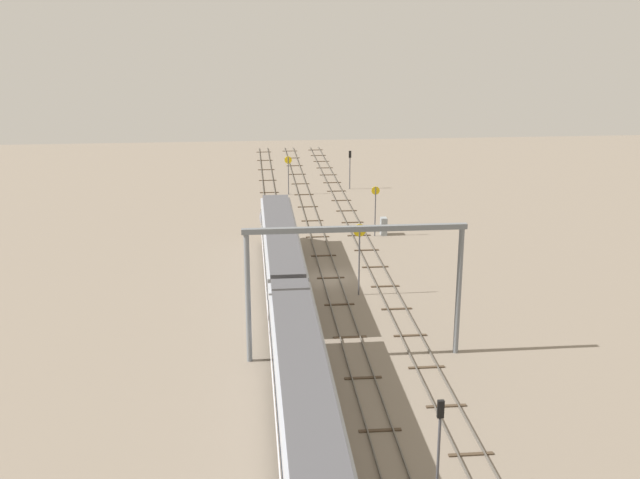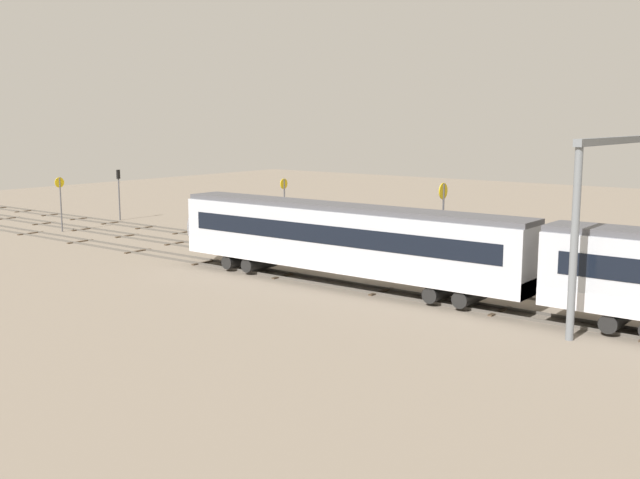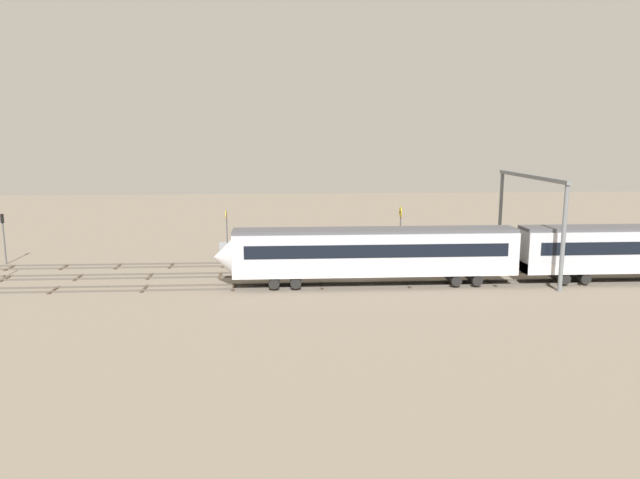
{
  "view_description": "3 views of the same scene",
  "coord_description": "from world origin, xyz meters",
  "px_view_note": "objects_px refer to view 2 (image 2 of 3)",
  "views": [
    {
      "loc": [
        -62.57,
        6.85,
        22.32
      ],
      "look_at": [
        4.26,
        0.54,
        2.28
      ],
      "focal_mm": 42.91,
      "sensor_mm": 36.0,
      "label": 1
    },
    {
      "loc": [
        -27.45,
        40.52,
        9.99
      ],
      "look_at": [
        2.68,
        2.01,
        2.2
      ],
      "focal_mm": 42.37,
      "sensor_mm": 36.0,
      "label": 2
    },
    {
      "loc": [
        6.76,
        52.29,
        12.77
      ],
      "look_at": [
        3.58,
        0.45,
        3.36
      ],
      "focal_mm": 32.6,
      "sensor_mm": 36.0,
      "label": 3
    }
  ],
  "objects_px": {
    "signal_light_trackside_departure": "(119,188)",
    "relay_cabinet": "(289,229)",
    "speed_sign_far_trackside": "(284,202)",
    "overhead_gantry": "(624,187)",
    "speed_sign_near_foreground": "(60,196)",
    "speed_sign_mid_trackside": "(443,215)"
  },
  "relations": [
    {
      "from": "overhead_gantry",
      "to": "speed_sign_near_foreground",
      "type": "height_order",
      "value": "overhead_gantry"
    },
    {
      "from": "overhead_gantry",
      "to": "signal_light_trackside_departure",
      "type": "xyz_separation_m",
      "value": [
        50.51,
        -6.39,
        -3.28
      ]
    },
    {
      "from": "speed_sign_near_foreground",
      "to": "relay_cabinet",
      "type": "distance_m",
      "value": 21.31
    },
    {
      "from": "speed_sign_far_trackside",
      "to": "signal_light_trackside_departure",
      "type": "distance_m",
      "value": 22.03
    },
    {
      "from": "overhead_gantry",
      "to": "speed_sign_near_foreground",
      "type": "bearing_deg",
      "value": 2.11
    },
    {
      "from": "signal_light_trackside_departure",
      "to": "relay_cabinet",
      "type": "distance_m",
      "value": 21.78
    },
    {
      "from": "speed_sign_near_foreground",
      "to": "relay_cabinet",
      "type": "xyz_separation_m",
      "value": [
        -19.25,
        -8.86,
        -2.29
      ]
    },
    {
      "from": "speed_sign_mid_trackside",
      "to": "speed_sign_far_trackside",
      "type": "xyz_separation_m",
      "value": [
        16.87,
        -4.1,
        -0.64
      ]
    },
    {
      "from": "speed_sign_far_trackside",
      "to": "speed_sign_near_foreground",
      "type": "bearing_deg",
      "value": 21.84
    },
    {
      "from": "overhead_gantry",
      "to": "speed_sign_near_foreground",
      "type": "xyz_separation_m",
      "value": [
        48.12,
        1.77,
        -3.36
      ]
    },
    {
      "from": "overhead_gantry",
      "to": "speed_sign_mid_trackside",
      "type": "xyz_separation_m",
      "value": [
        11.61,
        -2.0,
        -2.58
      ]
    },
    {
      "from": "speed_sign_near_foreground",
      "to": "signal_light_trackside_departure",
      "type": "distance_m",
      "value": 8.5
    },
    {
      "from": "overhead_gantry",
      "to": "speed_sign_far_trackside",
      "type": "distance_m",
      "value": 29.3
    },
    {
      "from": "signal_light_trackside_departure",
      "to": "relay_cabinet",
      "type": "height_order",
      "value": "signal_light_trackside_departure"
    },
    {
      "from": "relay_cabinet",
      "to": "speed_sign_near_foreground",
      "type": "bearing_deg",
      "value": 24.73
    },
    {
      "from": "speed_sign_near_foreground",
      "to": "signal_light_trackside_departure",
      "type": "xyz_separation_m",
      "value": [
        2.39,
        -8.16,
        0.08
      ]
    },
    {
      "from": "speed_sign_mid_trackside",
      "to": "relay_cabinet",
      "type": "distance_m",
      "value": 18.26
    },
    {
      "from": "overhead_gantry",
      "to": "relay_cabinet",
      "type": "xyz_separation_m",
      "value": [
        28.87,
        -7.09,
        -5.65
      ]
    },
    {
      "from": "speed_sign_near_foreground",
      "to": "speed_sign_mid_trackside",
      "type": "bearing_deg",
      "value": -174.11
    },
    {
      "from": "speed_sign_near_foreground",
      "to": "speed_sign_mid_trackside",
      "type": "height_order",
      "value": "speed_sign_mid_trackside"
    },
    {
      "from": "speed_sign_near_foreground",
      "to": "signal_light_trackside_departure",
      "type": "height_order",
      "value": "signal_light_trackside_departure"
    },
    {
      "from": "speed_sign_far_trackside",
      "to": "signal_light_trackside_departure",
      "type": "relative_size",
      "value": 1.04
    }
  ]
}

